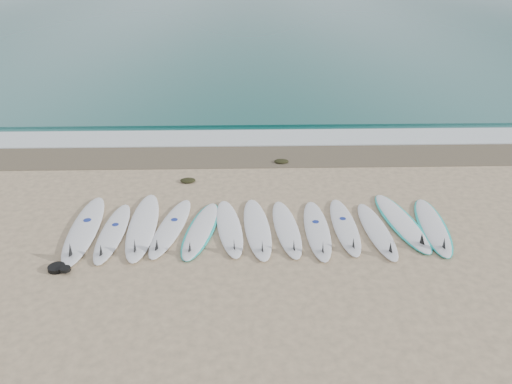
{
  "coord_description": "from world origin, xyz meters",
  "views": [
    {
      "loc": [
        -0.28,
        -9.19,
        5.54
      ],
      "look_at": [
        -0.03,
        0.99,
        0.4
      ],
      "focal_mm": 35.0,
      "sensor_mm": 36.0,
      "label": 1
    }
  ],
  "objects_px": {
    "surfboard_6": "(257,229)",
    "leash_coil": "(59,268)",
    "surfboard_0": "(83,230)",
    "surfboard_12": "(433,227)"
  },
  "relations": [
    {
      "from": "leash_coil",
      "to": "surfboard_6",
      "type": "bearing_deg",
      "value": 19.4
    },
    {
      "from": "surfboard_6",
      "to": "surfboard_0",
      "type": "bearing_deg",
      "value": 174.96
    },
    {
      "from": "surfboard_6",
      "to": "leash_coil",
      "type": "xyz_separation_m",
      "value": [
        -3.77,
        -1.33,
        -0.01
      ]
    },
    {
      "from": "surfboard_0",
      "to": "leash_coil",
      "type": "xyz_separation_m",
      "value": [
        -0.08,
        -1.35,
        -0.02
      ]
    },
    {
      "from": "surfboard_6",
      "to": "leash_coil",
      "type": "bearing_deg",
      "value": -165.27
    },
    {
      "from": "surfboard_12",
      "to": "leash_coil",
      "type": "distance_m",
      "value": 7.67
    },
    {
      "from": "surfboard_12",
      "to": "surfboard_0",
      "type": "bearing_deg",
      "value": -173.82
    },
    {
      "from": "surfboard_12",
      "to": "leash_coil",
      "type": "xyz_separation_m",
      "value": [
        -7.55,
        -1.34,
        0.0
      ]
    },
    {
      "from": "surfboard_0",
      "to": "surfboard_6",
      "type": "xyz_separation_m",
      "value": [
        3.69,
        -0.02,
        -0.01
      ]
    },
    {
      "from": "surfboard_0",
      "to": "surfboard_12",
      "type": "xyz_separation_m",
      "value": [
        7.47,
        -0.01,
        -0.02
      ]
    }
  ]
}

